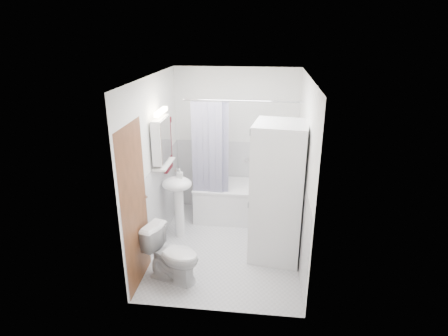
# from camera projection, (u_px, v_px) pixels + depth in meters

# --- Properties ---
(floor) EXTENTS (2.60, 2.60, 0.00)m
(floor) POSITION_uv_depth(u_px,v_px,m) (227.00, 247.00, 5.39)
(floor) COLOR silver
(floor) RESTS_ON ground
(room_walls) EXTENTS (2.60, 2.60, 2.60)m
(room_walls) POSITION_uv_depth(u_px,v_px,m) (227.00, 149.00, 4.86)
(room_walls) COLOR white
(room_walls) RESTS_ON ground
(wainscot) EXTENTS (1.98, 2.58, 2.58)m
(wainscot) POSITION_uv_depth(u_px,v_px,m) (229.00, 201.00, 5.45)
(wainscot) COLOR white
(wainscot) RESTS_ON ground
(door) EXTENTS (0.05, 2.00, 2.00)m
(door) POSITION_uv_depth(u_px,v_px,m) (146.00, 197.00, 4.63)
(door) COLOR brown
(door) RESTS_ON ground
(bathtub) EXTENTS (1.52, 0.72, 0.58)m
(bathtub) POSITION_uv_depth(u_px,v_px,m) (242.00, 200.00, 6.11)
(bathtub) COLOR white
(bathtub) RESTS_ON ground
(tub_spout) EXTENTS (0.04, 0.12, 0.04)m
(tub_spout) POSITION_uv_depth(u_px,v_px,m) (256.00, 160.00, 6.19)
(tub_spout) COLOR silver
(tub_spout) RESTS_ON room_walls
(curtain_rod) EXTENTS (1.70, 0.02, 0.02)m
(curtain_rod) POSITION_uv_depth(u_px,v_px,m) (243.00, 101.00, 5.24)
(curtain_rod) COLOR silver
(curtain_rod) RESTS_ON room_walls
(shower_curtain) EXTENTS (0.55, 0.02, 1.45)m
(shower_curtain) POSITION_uv_depth(u_px,v_px,m) (210.00, 150.00, 5.56)
(shower_curtain) COLOR #161448
(shower_curtain) RESTS_ON curtain_rod
(sink) EXTENTS (0.44, 0.37, 1.04)m
(sink) POSITION_uv_depth(u_px,v_px,m) (178.00, 193.00, 5.44)
(sink) COLOR white
(sink) RESTS_ON ground
(medicine_cabinet) EXTENTS (0.13, 0.50, 0.71)m
(medicine_cabinet) POSITION_uv_depth(u_px,v_px,m) (161.00, 138.00, 5.03)
(medicine_cabinet) COLOR white
(medicine_cabinet) RESTS_ON room_walls
(shelf) EXTENTS (0.18, 0.54, 0.02)m
(shelf) POSITION_uv_depth(u_px,v_px,m) (164.00, 164.00, 5.16)
(shelf) COLOR silver
(shelf) RESTS_ON room_walls
(shower_caddy) EXTENTS (0.22, 0.06, 0.02)m
(shower_caddy) POSITION_uv_depth(u_px,v_px,m) (260.00, 146.00, 6.09)
(shower_caddy) COLOR silver
(shower_caddy) RESTS_ON room_walls
(towel) EXTENTS (0.07, 0.33, 0.79)m
(towel) POSITION_uv_depth(u_px,v_px,m) (167.00, 144.00, 5.47)
(towel) COLOR #571613
(towel) RESTS_ON room_walls
(washer_dryer) EXTENTS (0.75, 0.74, 1.87)m
(washer_dryer) POSITION_uv_depth(u_px,v_px,m) (278.00, 193.00, 4.89)
(washer_dryer) COLOR white
(washer_dryer) RESTS_ON ground
(toilet) EXTENTS (0.79, 0.59, 0.69)m
(toilet) POSITION_uv_depth(u_px,v_px,m) (173.00, 255.00, 4.60)
(toilet) COLOR white
(toilet) RESTS_ON ground
(soap_pump) EXTENTS (0.08, 0.17, 0.08)m
(soap_pump) POSITION_uv_depth(u_px,v_px,m) (180.00, 177.00, 5.36)
(soap_pump) COLOR gray
(soap_pump) RESTS_ON sink
(shelf_bottle) EXTENTS (0.07, 0.18, 0.07)m
(shelf_bottle) POSITION_uv_depth(u_px,v_px,m) (161.00, 164.00, 5.00)
(shelf_bottle) COLOR gray
(shelf_bottle) RESTS_ON shelf
(shelf_cup) EXTENTS (0.10, 0.09, 0.10)m
(shelf_cup) POSITION_uv_depth(u_px,v_px,m) (166.00, 157.00, 5.25)
(shelf_cup) COLOR gray
(shelf_cup) RESTS_ON shelf
(shampoo_a) EXTENTS (0.13, 0.17, 0.13)m
(shampoo_a) POSITION_uv_depth(u_px,v_px,m) (257.00, 142.00, 6.07)
(shampoo_a) COLOR gray
(shampoo_a) RESTS_ON shower_caddy
(shampoo_b) EXTENTS (0.08, 0.21, 0.08)m
(shampoo_b) POSITION_uv_depth(u_px,v_px,m) (264.00, 143.00, 6.06)
(shampoo_b) COLOR navy
(shampoo_b) RESTS_ON shower_caddy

